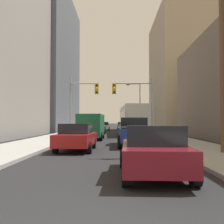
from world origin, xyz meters
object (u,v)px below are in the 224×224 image
at_px(sedan_silver, 122,126).
at_px(city_bus, 133,119).
at_px(sedan_maroon, 153,150).
at_px(sedan_white, 104,126).
at_px(cargo_van_green, 91,125).
at_px(traffic_signal_near_left, 82,98).
at_px(sedan_red, 76,137).
at_px(pickup_truck_blue, 134,132).
at_px(traffic_signal_near_right, 135,97).
at_px(sedan_black, 98,128).

bearing_deg(sedan_silver, city_bus, -88.03).
bearing_deg(sedan_maroon, sedan_white, 94.68).
relative_size(cargo_van_green, sedan_white, 1.25).
xyz_separation_m(sedan_silver, traffic_signal_near_left, (-4.58, -27.33, 3.23)).
bearing_deg(city_bus, cargo_van_green, -118.68).
bearing_deg(sedan_red, pickup_truck_blue, 41.51).
distance_m(sedan_red, sedan_silver, 38.72).
distance_m(city_bus, pickup_truck_blue, 13.71).
relative_size(city_bus, sedan_white, 2.75).
distance_m(city_bus, sedan_white, 16.50).
height_order(city_bus, pickup_truck_blue, city_bus).
height_order(sedan_maroon, traffic_signal_near_left, traffic_signal_near_left).
height_order(cargo_van_green, sedan_red, cargo_van_green).
xyz_separation_m(pickup_truck_blue, traffic_signal_near_left, (-4.53, 8.20, 3.07)).
bearing_deg(sedan_silver, pickup_truck_blue, -90.07).
distance_m(pickup_truck_blue, cargo_van_green, 6.87).
relative_size(city_bus, sedan_red, 2.71).
distance_m(pickup_truck_blue, sedan_red, 4.57).
xyz_separation_m(pickup_truck_blue, sedan_maroon, (-0.10, -9.72, -0.16)).
height_order(sedan_maroon, sedan_silver, same).
xyz_separation_m(traffic_signal_near_left, traffic_signal_near_right, (5.17, 0.00, 0.05)).
xyz_separation_m(sedan_black, traffic_signal_near_right, (4.17, -7.83, 3.28)).
bearing_deg(sedan_white, sedan_black, -90.92).
relative_size(sedan_maroon, sedan_black, 1.00).
bearing_deg(cargo_van_green, sedan_maroon, -78.06).
bearing_deg(sedan_black, city_bus, -28.85).
height_order(cargo_van_green, traffic_signal_near_right, traffic_signal_near_right).
bearing_deg(cargo_van_green, pickup_truck_blue, -60.16).
xyz_separation_m(cargo_van_green, sedan_white, (0.10, 23.63, -0.52)).
bearing_deg(city_bus, sedan_black, 151.15).
bearing_deg(cargo_van_green, traffic_signal_near_right, 29.15).
relative_size(pickup_truck_blue, traffic_signal_near_right, 0.91).
relative_size(sedan_silver, traffic_signal_near_right, 0.71).
height_order(sedan_black, sedan_silver, same).
distance_m(sedan_white, traffic_signal_near_left, 21.65).
bearing_deg(traffic_signal_near_right, city_bus, 88.29).
height_order(city_bus, sedan_white, city_bus).
bearing_deg(sedan_black, traffic_signal_near_left, -97.26).
distance_m(sedan_black, traffic_signal_near_left, 8.53).
bearing_deg(traffic_signal_near_right, sedan_red, -109.84).
distance_m(pickup_truck_blue, sedan_black, 16.42).
distance_m(sedan_red, sedan_white, 32.61).
bearing_deg(sedan_maroon, pickup_truck_blue, 89.42).
bearing_deg(sedan_maroon, sedan_silver, 89.82).
distance_m(cargo_van_green, sedan_maroon, 16.02).
relative_size(traffic_signal_near_left, traffic_signal_near_right, 1.00).
bearing_deg(sedan_red, city_bus, 75.81).
distance_m(sedan_black, sedan_silver, 19.83).
bearing_deg(cargo_van_green, sedan_black, 90.69).
height_order(sedan_black, traffic_signal_near_right, traffic_signal_near_right).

